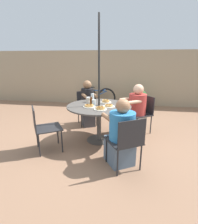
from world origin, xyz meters
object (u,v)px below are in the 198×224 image
at_px(drinking_glass_a, 92,97).
at_px(patio_chair_east, 43,126).
at_px(diner_south, 121,136).
at_px(potted_shrub, 139,99).
at_px(diner_west, 136,112).
at_px(patio_chair_south, 127,140).
at_px(pancake_plate_a, 106,102).
at_px(bicycle, 97,96).
at_px(syrup_bottle, 91,101).
at_px(coffee_cup, 88,100).
at_px(pancake_plate_c, 109,106).
at_px(diner_north, 88,105).
at_px(drinking_glass_b, 94,102).
at_px(pancake_plate_e, 100,109).
at_px(pancake_plate_d, 122,106).
at_px(patio_chair_west, 142,111).
at_px(patio_table, 99,111).
at_px(patio_chair_north, 86,105).
at_px(pancake_plate_b, 89,106).

bearing_deg(drinking_glass_a, patio_chair_east, -122.20).
bearing_deg(diner_south, patio_chair_east, 141.25).
bearing_deg(potted_shrub, diner_west, -95.18).
height_order(patio_chair_south, pancake_plate_a, patio_chair_south).
bearing_deg(bicycle, syrup_bottle, -71.73).
bearing_deg(coffee_cup, pancake_plate_c, -33.89).
xyz_separation_m(diner_north, potted_shrub, (1.35, 1.70, -0.16)).
height_order(diner_west, syrup_bottle, diner_west).
height_order(pancake_plate_a, drinking_glass_b, drinking_glass_b).
xyz_separation_m(patio_chair_south, pancake_plate_e, (-0.49, 0.64, 0.28)).
distance_m(pancake_plate_d, bicycle, 3.06).
relative_size(syrup_bottle, potted_shrub, 0.21).
relative_size(diner_north, pancake_plate_d, 4.88).
relative_size(syrup_bottle, coffee_cup, 1.31).
bearing_deg(patio_chair_south, pancake_plate_c, 81.53).
xyz_separation_m(patio_chair_south, patio_chair_west, (0.34, 1.55, 0.00)).
bearing_deg(bicycle, patio_chair_west, -46.44).
bearing_deg(patio_chair_east, drinking_glass_b, 94.27).
bearing_deg(pancake_plate_a, diner_north, 132.62).
height_order(diner_west, pancake_plate_c, diner_west).
height_order(drinking_glass_a, bicycle, drinking_glass_a).
bearing_deg(pancake_plate_e, patio_chair_west, 48.11).
distance_m(patio_chair_east, pancake_plate_c, 1.26).
height_order(patio_table, patio_chair_west, patio_chair_west).
xyz_separation_m(patio_chair_north, pancake_plate_d, (0.94, -1.00, 0.28)).
relative_size(pancake_plate_e, bicycle, 0.17).
distance_m(patio_chair_south, pancake_plate_a, 1.31).
bearing_deg(diner_west, patio_chair_south, 137.82).
height_order(patio_chair_north, diner_south, diner_south).
distance_m(diner_south, drinking_glass_a, 1.49).
distance_m(coffee_cup, drinking_glass_b, 0.28).
distance_m(pancake_plate_a, drinking_glass_a, 0.41).
relative_size(pancake_plate_b, pancake_plate_c, 1.00).
height_order(patio_table, diner_south, diner_south).
distance_m(pancake_plate_b, syrup_bottle, 0.28).
distance_m(pancake_plate_a, potted_shrub, 2.44).
relative_size(pancake_plate_a, potted_shrub, 0.34).
relative_size(diner_south, drinking_glass_a, 7.70).
xyz_separation_m(patio_table, pancake_plate_d, (0.45, -0.03, 0.12)).
bearing_deg(patio_chair_west, patio_chair_south, 133.15).
distance_m(patio_chair_south, drinking_glass_a, 1.66).
height_order(patio_table, pancake_plate_c, pancake_plate_c).
height_order(pancake_plate_c, pancake_plate_e, pancake_plate_e).
relative_size(patio_chair_north, patio_chair_west, 1.00).
bearing_deg(patio_chair_south, patio_table, 90.00).
relative_size(patio_chair_north, pancake_plate_b, 3.58).
height_order(patio_chair_north, drinking_glass_b, drinking_glass_b).
relative_size(diner_west, drinking_glass_a, 8.01).
bearing_deg(coffee_cup, pancake_plate_d, -20.89).
distance_m(syrup_bottle, drinking_glass_a, 0.37).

